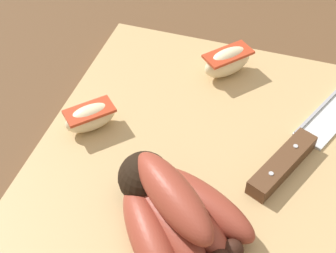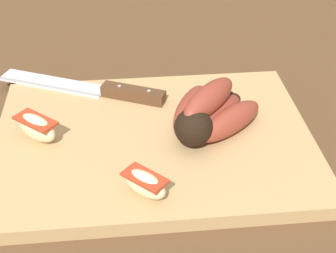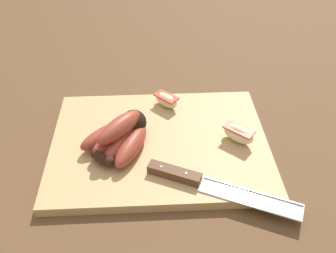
# 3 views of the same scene
# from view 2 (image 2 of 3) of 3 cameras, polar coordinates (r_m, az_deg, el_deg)

# --- Properties ---
(ground_plane) EXTENTS (6.00, 6.00, 0.00)m
(ground_plane) POSITION_cam_2_polar(r_m,az_deg,el_deg) (0.72, -1.71, -1.53)
(ground_plane) COLOR brown
(cutting_board) EXTENTS (0.44, 0.32, 0.02)m
(cutting_board) POSITION_cam_2_polar(r_m,az_deg,el_deg) (0.70, -1.58, -1.71)
(cutting_board) COLOR tan
(cutting_board) RESTS_ON ground_plane
(banana_bunch) EXTENTS (0.15, 0.15, 0.07)m
(banana_bunch) POSITION_cam_2_polar(r_m,az_deg,el_deg) (0.70, 4.55, 1.50)
(banana_bunch) COLOR black
(banana_bunch) RESTS_ON cutting_board
(chefs_knife) EXTENTS (0.27, 0.14, 0.02)m
(chefs_knife) POSITION_cam_2_polar(r_m,az_deg,el_deg) (0.79, -7.22, 4.12)
(chefs_knife) COLOR silver
(chefs_knife) RESTS_ON cutting_board
(apple_wedge_near) EXTENTS (0.06, 0.06, 0.03)m
(apple_wedge_near) POSITION_cam_2_polar(r_m,az_deg,el_deg) (0.60, -2.63, -6.46)
(apple_wedge_near) COLOR beige
(apple_wedge_near) RESTS_ON cutting_board
(apple_wedge_middle) EXTENTS (0.07, 0.06, 0.04)m
(apple_wedge_middle) POSITION_cam_2_polar(r_m,az_deg,el_deg) (0.70, -14.66, -0.08)
(apple_wedge_middle) COLOR beige
(apple_wedge_middle) RESTS_ON cutting_board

